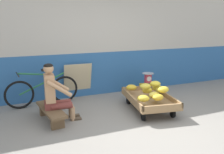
# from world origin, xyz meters

# --- Properties ---
(ground_plane) EXTENTS (80.00, 80.00, 0.00)m
(ground_plane) POSITION_xyz_m (0.00, 0.00, 0.00)
(ground_plane) COLOR gray
(back_wall) EXTENTS (16.00, 0.30, 2.96)m
(back_wall) POSITION_xyz_m (0.00, 2.66, 1.48)
(back_wall) COLOR #2D609E
(back_wall) RESTS_ON ground
(banana_cart) EXTENTS (1.08, 1.56, 0.36)m
(banana_cart) POSITION_xyz_m (0.55, 0.95, 0.24)
(banana_cart) COLOR #99754C
(banana_cart) RESTS_ON ground
(banana_pile) EXTENTS (0.98, 1.10, 0.26)m
(banana_pile) POSITION_xyz_m (0.56, 0.90, 0.46)
(banana_pile) COLOR yellow
(banana_pile) RESTS_ON banana_cart
(low_bench) EXTENTS (0.44, 1.13, 0.27)m
(low_bench) POSITION_xyz_m (-1.52, 1.17, 0.20)
(low_bench) COLOR brown
(low_bench) RESTS_ON ground
(vendor_seated) EXTENTS (0.70, 0.51, 1.14)m
(vendor_seated) POSITION_xyz_m (-1.43, 1.17, 0.57)
(vendor_seated) COLOR tan
(vendor_seated) RESTS_ON ground
(plastic_crate) EXTENTS (0.36, 0.28, 0.30)m
(plastic_crate) POSITION_xyz_m (1.12, 1.94, 0.15)
(plastic_crate) COLOR gold
(plastic_crate) RESTS_ON ground
(weighing_scale) EXTENTS (0.30, 0.30, 0.29)m
(weighing_scale) POSITION_xyz_m (1.12, 1.94, 0.45)
(weighing_scale) COLOR #28282D
(weighing_scale) RESTS_ON plastic_crate
(bicycle_near_left) EXTENTS (1.66, 0.48, 0.86)m
(bicycle_near_left) POSITION_xyz_m (-1.53, 2.19, 0.35)
(bicycle_near_left) COLOR black
(bicycle_near_left) RESTS_ON ground
(sign_board) EXTENTS (0.70, 0.23, 0.88)m
(sign_board) POSITION_xyz_m (-0.63, 2.46, 0.44)
(sign_board) COLOR #C6B289
(sign_board) RESTS_ON ground
(shopping_bag) EXTENTS (0.18, 0.12, 0.24)m
(shopping_bag) POSITION_xyz_m (1.09, 1.51, 0.12)
(shopping_bag) COLOR #D13D4C
(shopping_bag) RESTS_ON ground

